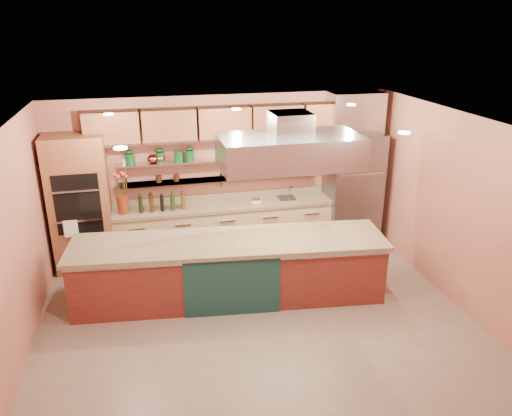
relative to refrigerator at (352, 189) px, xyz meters
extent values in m
cube|color=gray|center=(-2.35, -2.14, -1.06)|extent=(6.00, 5.00, 0.02)
cube|color=black|center=(-2.35, -2.14, 1.75)|extent=(6.00, 5.00, 0.02)
cube|color=#B56955|center=(-2.35, 0.36, 0.35)|extent=(6.00, 0.04, 2.80)
cube|color=#B56955|center=(-2.35, -4.64, 0.35)|extent=(6.00, 0.04, 2.80)
cube|color=#B56955|center=(-5.35, -2.14, 0.35)|extent=(0.04, 5.00, 2.80)
cube|color=#B56955|center=(0.65, -2.14, 0.35)|extent=(0.04, 5.00, 2.80)
cube|color=brown|center=(-4.80, 0.04, 0.10)|extent=(0.95, 0.64, 2.30)
cube|color=slate|center=(0.00, 0.00, 0.00)|extent=(0.95, 0.72, 2.10)
cube|color=tan|center=(-2.40, 0.06, -0.58)|extent=(3.84, 0.64, 0.93)
cube|color=#ACAEB3|center=(-2.40, 0.23, 0.30)|extent=(3.60, 0.26, 0.03)
cube|color=#ACAEB3|center=(-2.40, 0.23, 0.65)|extent=(3.60, 0.26, 0.03)
cube|color=brown|center=(-2.35, 0.18, 1.30)|extent=(4.60, 0.36, 0.55)
cube|color=#ACAEB3|center=(-1.69, -1.52, 1.20)|extent=(2.00, 1.00, 0.45)
cube|color=#FFE5A5|center=(-2.35, -1.94, 1.72)|extent=(4.00, 2.80, 0.02)
cube|color=maroon|center=(-2.59, -1.52, -0.58)|extent=(4.63, 1.47, 0.95)
cylinder|color=maroon|center=(-4.13, 0.01, 0.04)|extent=(0.20, 0.20, 0.32)
cube|color=black|center=(-3.48, 0.01, 0.01)|extent=(0.87, 0.53, 0.27)
cube|color=white|center=(-1.83, 0.01, -0.08)|extent=(0.19, 0.16, 0.09)
cylinder|color=silver|center=(-1.18, 0.11, 0.00)|extent=(0.04, 0.04, 0.24)
ellipsoid|color=#B03F28|center=(-3.58, 0.23, 0.74)|extent=(0.19, 0.19, 0.15)
cylinder|color=#0E421A|center=(-3.14, 0.23, 0.75)|extent=(0.16, 0.16, 0.18)
camera|label=1|loc=(-3.73, -8.12, 2.97)|focal=35.00mm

